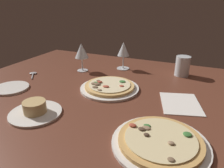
# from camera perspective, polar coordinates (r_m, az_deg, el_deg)

# --- Properties ---
(dining_table) EXTENTS (1.50, 1.10, 0.04)m
(dining_table) POSITION_cam_1_polar(r_m,az_deg,el_deg) (0.94, 0.68, -3.03)
(dining_table) COLOR brown
(dining_table) RESTS_ON ground
(pizza_main) EXTENTS (0.27, 0.27, 0.03)m
(pizza_main) POSITION_cam_1_polar(r_m,az_deg,el_deg) (0.95, -0.71, -0.79)
(pizza_main) COLOR white
(pizza_main) RESTS_ON dining_table
(pizza_side) EXTENTS (0.28, 0.28, 0.03)m
(pizza_side) POSITION_cam_1_polar(r_m,az_deg,el_deg) (0.62, 13.14, -15.23)
(pizza_side) COLOR silver
(pizza_side) RESTS_ON dining_table
(ramekin_on_saucer) EXTENTS (0.19, 0.19, 0.05)m
(ramekin_on_saucer) POSITION_cam_1_polar(r_m,az_deg,el_deg) (0.80, -20.48, -6.71)
(ramekin_on_saucer) COLOR silver
(ramekin_on_saucer) RESTS_ON dining_table
(wine_glass_far) EXTENTS (0.08, 0.08, 0.16)m
(wine_glass_far) POSITION_cam_1_polar(r_m,az_deg,el_deg) (1.18, -8.42, 8.86)
(wine_glass_far) COLOR silver
(wine_glass_far) RESTS_ON dining_table
(wine_glass_near) EXTENTS (0.07, 0.07, 0.16)m
(wine_glass_near) POSITION_cam_1_polar(r_m,az_deg,el_deg) (1.20, 3.18, 9.32)
(wine_glass_near) COLOR silver
(wine_glass_near) RESTS_ON dining_table
(water_glass) EXTENTS (0.08, 0.08, 0.11)m
(water_glass) POSITION_cam_1_polar(r_m,az_deg,el_deg) (1.17, 18.87, 4.41)
(water_glass) COLOR silver
(water_glass) RESTS_ON dining_table
(side_plate) EXTENTS (0.16, 0.16, 0.01)m
(side_plate) POSITION_cam_1_polar(r_m,az_deg,el_deg) (1.06, -26.14, -1.00)
(side_plate) COLOR silver
(side_plate) RESTS_ON dining_table
(paper_menu) EXTENTS (0.19, 0.22, 0.00)m
(paper_menu) POSITION_cam_1_polar(r_m,az_deg,el_deg) (0.87, 18.39, -5.11)
(paper_menu) COLOR white
(paper_menu) RESTS_ON dining_table
(spoon) EXTENTS (0.08, 0.09, 0.01)m
(spoon) POSITION_cam_1_polar(r_m,az_deg,el_deg) (1.21, -21.01, 2.62)
(spoon) COLOR silver
(spoon) RESTS_ON dining_table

